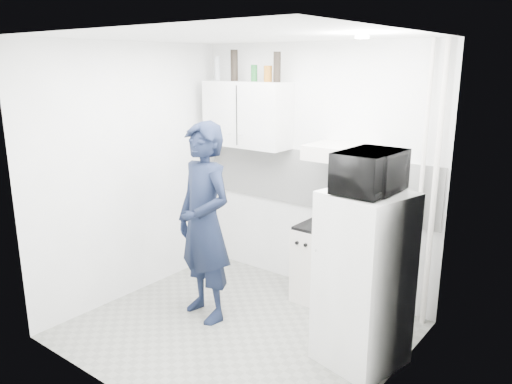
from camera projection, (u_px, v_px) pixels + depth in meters
The scene contains 22 objects.
floor at pixel (239, 329), 4.61m from camera, with size 2.80×2.80×0.00m, color gray.
ceiling at pixel (236, 36), 3.96m from camera, with size 2.80×2.80×0.00m, color white.
wall_back at pixel (313, 170), 5.24m from camera, with size 2.80×2.80×0.00m, color white.
wall_left at pixel (133, 173), 5.12m from camera, with size 2.60×2.60×0.00m, color white.
wall_right at pixel (392, 225), 3.46m from camera, with size 2.60×2.60×0.00m, color white.
person at pixel (204, 223), 4.65m from camera, with size 0.69×0.45×1.89m, color black.
stove at pixel (322, 264), 5.11m from camera, with size 0.49×0.49×0.78m, color silver.
fridge at pixel (364, 280), 3.97m from camera, with size 0.60×0.60×1.44m, color white.
stove_top at pixel (323, 227), 5.01m from camera, with size 0.47×0.47×0.03m, color black.
saucepan at pixel (322, 218), 5.07m from camera, with size 0.20×0.20×0.11m, color silver.
microwave at pixel (370, 172), 3.75m from camera, with size 0.39×0.58×0.32m, color black.
bottle_a at pixel (217, 69), 5.55m from camera, with size 0.06×0.06×0.26m, color #B2B7BC.
bottle_c at pixel (234, 65), 5.39m from camera, with size 0.08×0.08×0.33m, color black.
canister_a at pixel (254, 73), 5.25m from camera, with size 0.07×0.07×0.17m, color #144C1E.
canister_b at pixel (268, 74), 5.14m from camera, with size 0.09×0.09×0.17m, color brown.
bottle_e at pixel (277, 67), 5.06m from camera, with size 0.08×0.08×0.30m, color black.
upper_cabinet at pixel (247, 114), 5.42m from camera, with size 1.00×0.35×0.70m, color white.
range_hood at pixel (341, 152), 4.72m from camera, with size 0.60×0.50×0.14m, color silver.
backsplash at pixel (312, 179), 5.26m from camera, with size 2.74×0.03×0.60m, color white.
pipe_a at pixel (435, 190), 4.41m from camera, with size 0.05×0.05×2.60m, color silver.
pipe_b at pixel (421, 188), 4.48m from camera, with size 0.04×0.04×2.60m, color silver.
ceiling_spot_fixture at pixel (362, 37), 3.53m from camera, with size 0.10×0.10×0.02m, color white.
Camera 1 is at (2.67, -3.18, 2.39)m, focal length 35.00 mm.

